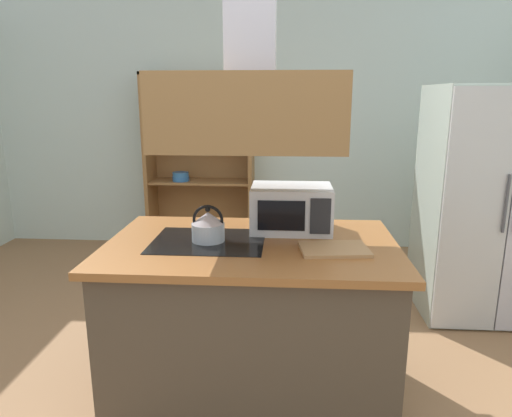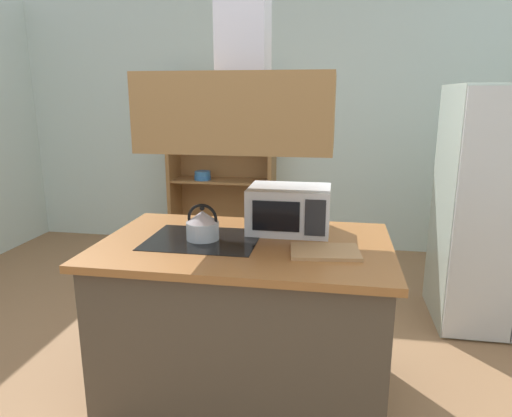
# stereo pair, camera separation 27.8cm
# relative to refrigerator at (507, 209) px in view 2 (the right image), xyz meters

# --- Properties ---
(ground_plane) EXTENTS (7.80, 7.80, 0.00)m
(ground_plane) POSITION_rel_refrigerator_xyz_m (-1.81, -1.38, -0.87)
(ground_plane) COLOR #8E6643
(wall_back) EXTENTS (6.00, 0.12, 2.70)m
(wall_back) POSITION_rel_refrigerator_xyz_m (-1.81, 1.62, 0.48)
(wall_back) COLOR silver
(wall_back) RESTS_ON ground
(kitchen_island) EXTENTS (1.56, 0.99, 0.90)m
(kitchen_island) POSITION_rel_refrigerator_xyz_m (-1.69, -1.15, -0.42)
(kitchen_island) COLOR #493D2F
(kitchen_island) RESTS_ON ground
(range_hood) EXTENTS (0.90, 0.70, 1.29)m
(range_hood) POSITION_rel_refrigerator_xyz_m (-1.69, -1.15, 0.84)
(range_hood) COLOR olive
(refrigerator) EXTENTS (0.90, 0.78, 1.74)m
(refrigerator) POSITION_rel_refrigerator_xyz_m (0.00, 0.00, 0.00)
(refrigerator) COLOR #B2C3B6
(refrigerator) RESTS_ON ground
(dish_cabinet) EXTENTS (1.14, 0.40, 1.90)m
(dish_cabinet) POSITION_rel_refrigerator_xyz_m (-2.45, 1.40, -0.03)
(dish_cabinet) COLOR olive
(dish_cabinet) RESTS_ON ground
(kettle) EXTENTS (0.18, 0.18, 0.20)m
(kettle) POSITION_rel_refrigerator_xyz_m (-1.93, -1.15, 0.11)
(kettle) COLOR #B1BBC7
(kettle) RESTS_ON kitchen_island
(cutting_board) EXTENTS (0.36, 0.28, 0.02)m
(cutting_board) POSITION_rel_refrigerator_xyz_m (-1.26, -1.26, 0.04)
(cutting_board) COLOR #AB7E4F
(cutting_board) RESTS_ON kitchen_island
(microwave) EXTENTS (0.46, 0.35, 0.26)m
(microwave) POSITION_rel_refrigerator_xyz_m (-1.48, -0.90, 0.16)
(microwave) COLOR silver
(microwave) RESTS_ON kitchen_island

